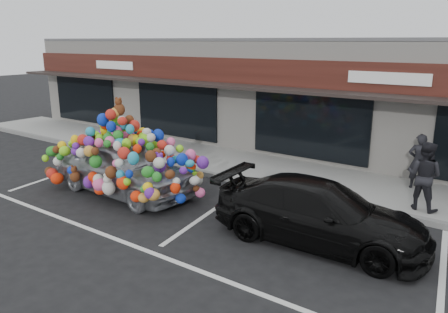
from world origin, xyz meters
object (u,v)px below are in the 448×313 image
Objects in this scene: toy_car at (123,161)px; black_sedan at (319,213)px; pedestrian_b at (424,176)px; pedestrian_a at (419,161)px.

toy_car reaches higher than black_sedan.
pedestrian_b is at bearing -29.38° from black_sedan.
black_sedan is at bearing 58.99° from pedestrian_a.
black_sedan is 3.29m from pedestrian_b.
pedestrian_a is at bearing -52.09° from toy_car.
toy_car is 3.11× the size of pedestrian_a.
pedestrian_a is (6.80, 4.83, -0.01)m from toy_car.
toy_car is at bearing 89.56° from black_sedan.
toy_car is 7.94m from pedestrian_b.
pedestrian_b reaches higher than pedestrian_a.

